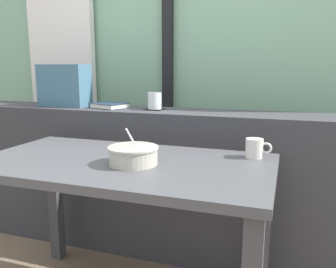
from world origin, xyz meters
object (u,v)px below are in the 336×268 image
(juice_glass, at_px, (155,101))
(throw_pillow, at_px, (64,85))
(breakfast_table, at_px, (123,184))
(ceramic_mug, at_px, (255,148))
(soup_bowl, at_px, (133,155))
(coaster_square, at_px, (155,109))
(closed_book, at_px, (109,106))

(juice_glass, relative_size, throw_pillow, 0.30)
(breakfast_table, bearing_deg, juice_glass, 97.63)
(juice_glass, xyz_separation_m, ceramic_mug, (0.60, -0.35, -0.15))
(breakfast_table, height_order, juice_glass, juice_glass)
(breakfast_table, bearing_deg, soup_bowl, -28.83)
(coaster_square, bearing_deg, ceramic_mug, -30.32)
(coaster_square, xyz_separation_m, soup_bowl, (0.15, -0.62, -0.11))
(coaster_square, height_order, closed_book, closed_book)
(closed_book, xyz_separation_m, soup_bowl, (0.44, -0.62, -0.13))
(soup_bowl, height_order, ceramic_mug, soup_bowl)
(throw_pillow, bearing_deg, juice_glass, 0.19)
(coaster_square, bearing_deg, throw_pillow, -179.81)
(ceramic_mug, bearing_deg, juice_glass, 149.68)
(breakfast_table, height_order, coaster_square, coaster_square)
(breakfast_table, distance_m, coaster_square, 0.64)
(coaster_square, height_order, throw_pillow, throw_pillow)
(breakfast_table, height_order, ceramic_mug, ceramic_mug)
(breakfast_table, relative_size, ceramic_mug, 11.13)
(soup_bowl, bearing_deg, coaster_square, 103.32)
(breakfast_table, bearing_deg, ceramic_mug, 23.62)
(juice_glass, height_order, soup_bowl, juice_glass)
(coaster_square, bearing_deg, closed_book, -179.03)
(closed_book, bearing_deg, throw_pillow, 179.48)
(closed_book, xyz_separation_m, throw_pillow, (-0.32, 0.00, 0.11))
(soup_bowl, bearing_deg, ceramic_mug, 30.38)
(juice_glass, height_order, throw_pillow, throw_pillow)
(juice_glass, xyz_separation_m, soup_bowl, (0.15, -0.62, -0.16))
(coaster_square, relative_size, throw_pillow, 0.31)
(closed_book, distance_m, soup_bowl, 0.77)
(breakfast_table, distance_m, juice_glass, 0.66)
(breakfast_table, relative_size, closed_book, 5.36)
(coaster_square, distance_m, throw_pillow, 0.62)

